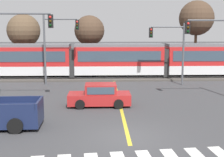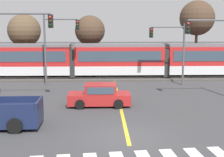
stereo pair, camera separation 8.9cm
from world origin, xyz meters
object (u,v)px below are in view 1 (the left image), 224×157
Objects in this scene: traffic_light_mid_left at (12,41)px; bare_tree_east at (197,18)px; light_rail_tram at (119,59)px; bare_tree_far_west at (24,31)px; traffic_light_mid_right at (223,44)px; sedan_crossing at (100,96)px; traffic_light_far_right at (171,44)px; bare_tree_west at (89,31)px; traffic_light_far_left at (56,39)px.

traffic_light_mid_left is 0.78× the size of bare_tree_east.
bare_tree_far_west reaches higher than light_rail_tram.
traffic_light_mid_right is at bearing -39.63° from bare_tree_far_west.
traffic_light_far_right is at bearing 48.82° from sedan_crossing.
bare_tree_west reaches higher than traffic_light_mid_right.
traffic_light_far_right is (4.55, -4.00, 1.71)m from light_rail_tram.
bare_tree_east is at bearing 41.38° from traffic_light_mid_left.
bare_tree_far_west is at bearing 100.70° from traffic_light_mid_left.
traffic_light_far_left is (-12.77, 6.78, 0.09)m from traffic_light_mid_right.
bare_tree_east reaches higher than bare_tree_west.
bare_tree_far_west is at bearing 121.47° from traffic_light_far_left.
bare_tree_west is (4.66, 15.25, 0.51)m from traffic_light_mid_left.
traffic_light_far_left is 0.99× the size of bare_tree_west.
traffic_light_far_right is (-2.26, 6.22, -0.38)m from traffic_light_mid_right.
traffic_light_far_right is (10.51, -0.57, -0.47)m from traffic_light_far_left.
light_rail_tram is 11.82m from bare_tree_far_west.
bare_tree_far_west reaches higher than traffic_light_far_right.
light_rail_tram is at bearing -155.21° from bare_tree_east.
traffic_light_far_right is at bearing -47.71° from bare_tree_west.
sedan_crossing is 0.63× the size of bare_tree_west.
light_rail_tram is at bearing 30.01° from traffic_light_far_left.
traffic_light_far_right is at bearing -41.34° from light_rail_tram.
light_rail_tram is at bearing 123.70° from traffic_light_mid_right.
sedan_crossing is at bearing -85.65° from bare_tree_west.
bare_tree_west is at bearing 70.56° from traffic_light_far_left.
traffic_light_mid_left is at bearing -106.99° from bare_tree_west.
sedan_crossing is 0.64× the size of traffic_light_far_left.
traffic_light_far_right reaches higher than light_rail_tram.
bare_tree_west is (-9.98, 14.70, 0.74)m from traffic_light_mid_right.
bare_tree_far_west is (-4.71, 7.69, 0.66)m from traffic_light_far_left.
sedan_crossing is 20.11m from bare_tree_east.
sedan_crossing is at bearing -63.41° from traffic_light_far_left.
traffic_light_mid_right is 0.94× the size of bare_tree_west.
traffic_light_mid_left is 1.16× the size of traffic_light_far_right.
traffic_light_far_right is at bearing 28.69° from traffic_light_mid_left.
sedan_crossing is at bearing -131.18° from traffic_light_far_right.
traffic_light_far_left is at bearing 176.92° from traffic_light_far_right.
traffic_light_far_right reaches higher than sedan_crossing.
traffic_light_mid_left reaches higher than sedan_crossing.
bare_tree_west is 12.52m from bare_tree_east.
bare_tree_west is (7.50, 0.22, -0.01)m from bare_tree_far_west.
bare_tree_east is (4.72, 8.29, 2.55)m from traffic_light_far_right.
sedan_crossing is 0.50× the size of bare_tree_east.
bare_tree_east is (2.46, 14.51, 2.17)m from traffic_light_mid_right.
light_rail_tram is 4.27× the size of traffic_light_mid_left.
bare_tree_east reaches higher than traffic_light_far_right.
traffic_light_mid_left is at bearing -125.97° from light_rail_tram.
traffic_light_far_left is at bearing 116.59° from sedan_crossing.
bare_tree_west is at bearing 125.24° from light_rail_tram.
sedan_crossing is at bearing -60.96° from bare_tree_far_west.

